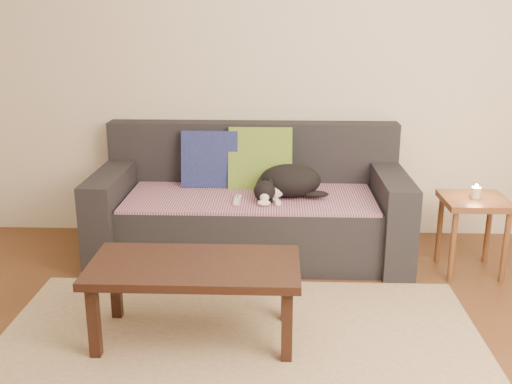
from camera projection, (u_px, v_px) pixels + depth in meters
ground at (235, 380)px, 2.75m from camera, size 4.50×4.50×0.00m
back_wall at (253, 60)px, 4.30m from camera, size 4.50×0.04×2.60m
sofa at (251, 210)px, 4.17m from camera, size 2.10×0.94×0.87m
throw_blanket at (250, 197)px, 4.05m from camera, size 1.66×0.74×0.02m
cushion_navy at (210, 159)px, 4.25m from camera, size 0.40×0.17×0.41m
cushion_green at (260, 160)px, 4.24m from camera, size 0.45×0.24×0.46m
cat at (288, 182)px, 3.99m from camera, size 0.50×0.42×0.22m
wii_remote_a at (238, 200)px, 3.90m from camera, size 0.04×0.15×0.03m
wii_remote_b at (275, 200)px, 3.89m from camera, size 0.08×0.15×0.03m
side_table at (474, 211)px, 3.81m from camera, size 0.40×0.40×0.50m
candle at (476, 192)px, 3.77m from camera, size 0.06×0.06×0.09m
rug at (237, 361)px, 2.89m from camera, size 2.50×1.80×0.01m
coffee_table at (194, 273)px, 3.00m from camera, size 1.06×0.53×0.42m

